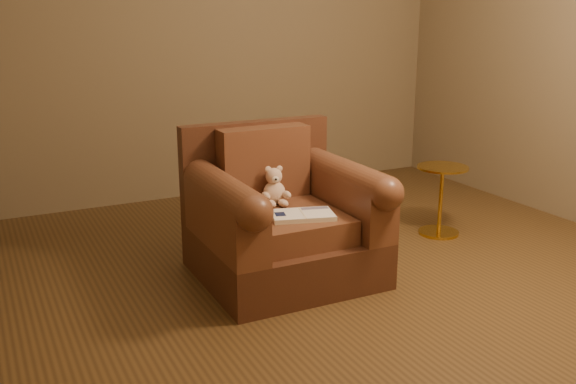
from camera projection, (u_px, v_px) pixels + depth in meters
name	position (u px, v px, depth m)	size (l,w,h in m)	color
floor	(348.00, 269.00, 3.92)	(4.00, 4.00, 0.00)	#543B1C
armchair	(281.00, 220.00, 3.77)	(0.97, 0.92, 0.87)	#4A2818
teddy_bear	(275.00, 190.00, 3.79)	(0.17, 0.19, 0.23)	beige
guidebook	(302.00, 215.00, 3.56)	(0.39, 0.29, 0.03)	beige
side_table	(441.00, 198.00, 4.47)	(0.35, 0.35, 0.49)	gold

